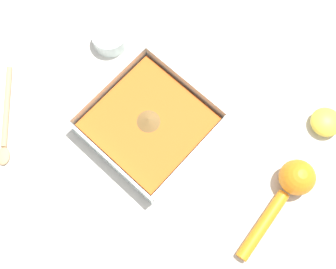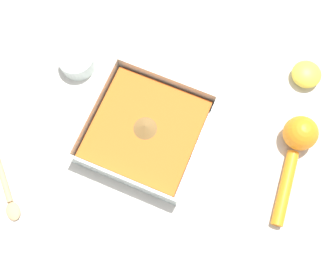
{
  "view_description": "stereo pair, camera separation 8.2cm",
  "coord_description": "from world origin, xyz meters",
  "px_view_note": "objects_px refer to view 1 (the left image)",
  "views": [
    {
      "loc": [
        -0.23,
        0.17,
        0.82
      ],
      "look_at": [
        -0.07,
        -0.01,
        0.03
      ],
      "focal_mm": 42.0,
      "sensor_mm": 36.0,
      "label": 1
    },
    {
      "loc": [
        -0.16,
        0.21,
        0.82
      ],
      "look_at": [
        -0.07,
        -0.01,
        0.03
      ],
      "focal_mm": 42.0,
      "sensor_mm": 36.0,
      "label": 2
    }
  ],
  "objects_px": {
    "square_dish": "(149,124)",
    "lemon_squeezer": "(290,187)",
    "lemon_half": "(326,122)",
    "spice_bowl": "(110,38)",
    "wooden_spoon": "(6,120)"
  },
  "relations": [
    {
      "from": "square_dish",
      "to": "lemon_squeezer",
      "type": "relative_size",
      "value": 1.03
    },
    {
      "from": "square_dish",
      "to": "spice_bowl",
      "type": "bearing_deg",
      "value": -23.54
    },
    {
      "from": "square_dish",
      "to": "lemon_squeezer",
      "type": "xyz_separation_m",
      "value": [
        -0.3,
        -0.09,
        0.01
      ]
    },
    {
      "from": "square_dish",
      "to": "spice_bowl",
      "type": "distance_m",
      "value": 0.23
    },
    {
      "from": "square_dish",
      "to": "wooden_spoon",
      "type": "relative_size",
      "value": 1.36
    },
    {
      "from": "square_dish",
      "to": "lemon_half",
      "type": "relative_size",
      "value": 3.62
    },
    {
      "from": "square_dish",
      "to": "lemon_squeezer",
      "type": "bearing_deg",
      "value": -163.35
    },
    {
      "from": "lemon_squeezer",
      "to": "lemon_half",
      "type": "xyz_separation_m",
      "value": [
        0.03,
        -0.17,
        -0.01
      ]
    },
    {
      "from": "lemon_squeezer",
      "to": "wooden_spoon",
      "type": "distance_m",
      "value": 0.62
    },
    {
      "from": "spice_bowl",
      "to": "lemon_squeezer",
      "type": "height_order",
      "value": "lemon_squeezer"
    },
    {
      "from": "square_dish",
      "to": "lemon_squeezer",
      "type": "distance_m",
      "value": 0.32
    },
    {
      "from": "lemon_squeezer",
      "to": "lemon_half",
      "type": "bearing_deg",
      "value": 3.77
    },
    {
      "from": "spice_bowl",
      "to": "lemon_squeezer",
      "type": "distance_m",
      "value": 0.51
    },
    {
      "from": "spice_bowl",
      "to": "lemon_squeezer",
      "type": "bearing_deg",
      "value": 179.98
    },
    {
      "from": "lemon_half",
      "to": "lemon_squeezer",
      "type": "bearing_deg",
      "value": 99.0
    }
  ]
}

